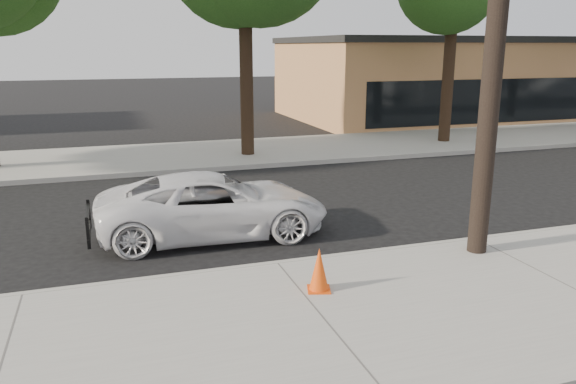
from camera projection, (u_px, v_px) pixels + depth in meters
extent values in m
plane|color=black|center=(247.00, 233.00, 11.59)|extent=(120.00, 120.00, 0.00)
cube|color=gray|center=(325.00, 325.00, 7.62)|extent=(90.00, 4.40, 0.15)
cube|color=gray|center=(187.00, 156.00, 19.39)|extent=(90.00, 5.00, 0.15)
cube|color=#9E9B93|center=(277.00, 266.00, 9.64)|extent=(90.00, 0.12, 0.16)
cube|color=tan|center=(459.00, 79.00, 30.64)|extent=(18.00, 10.00, 4.00)
cylinder|color=black|center=(247.00, 84.00, 18.73)|extent=(0.44, 0.44, 4.75)
cylinder|color=black|center=(448.00, 84.00, 21.47)|extent=(0.44, 0.44, 4.40)
imported|color=white|center=(214.00, 205.00, 11.31)|extent=(4.69, 2.34, 1.28)
cube|color=#E2470B|center=(319.00, 289.00, 8.53)|extent=(0.43, 0.43, 0.02)
cone|color=#E2470B|center=(319.00, 269.00, 8.44)|extent=(0.38, 0.38, 0.67)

